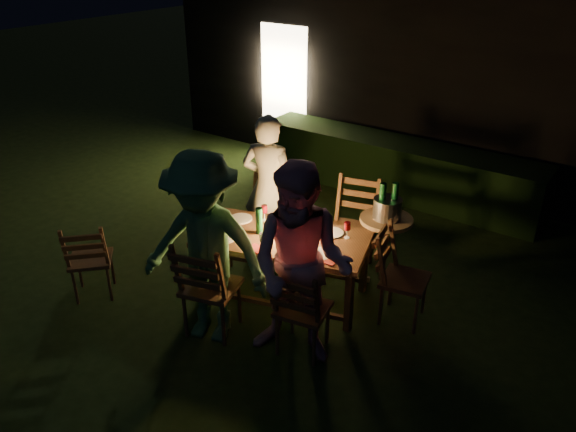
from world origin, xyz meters
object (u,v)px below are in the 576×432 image
Objects in this scene: ice_bucket at (387,209)px; bottle_bucket_b at (394,204)px; chair_far_right at (351,243)px; person_opp_left at (205,250)px; chair_end at (401,293)px; bottle_bucket_a at (382,204)px; chair_spare at (93,272)px; person_house_side at (269,187)px; bottle_table at (259,221)px; dining_table at (283,243)px; person_opp_right at (301,267)px; lantern at (289,221)px; chair_far_left at (268,230)px; chair_near_left at (211,303)px; chair_near_right at (302,324)px; side_table at (386,225)px.

ice_bucket is 0.94× the size of bottle_bucket_b.
person_opp_left is (-0.50, -1.81, 0.60)m from chair_far_right.
bottle_bucket_a is at bearing -144.62° from chair_end.
ice_bucket reaches higher than chair_spare.
person_house_side is at bearing -0.45° from chair_far_right.
chair_spare is at bearing -72.56° from chair_end.
bottle_bucket_b is (0.99, 1.01, 0.07)m from bottle_table.
dining_table is 2.02× the size of chair_spare.
person_opp_right is at bearing -91.38° from ice_bucket.
dining_table is 0.24m from lantern.
chair_spare is (-2.81, -1.50, -0.02)m from chair_end.
bottle_bucket_a is at bearing -4.69° from chair_spare.
dining_table is 0.95m from chair_far_left.
lantern is at bearing 60.11° from person_opp_left.
person_opp_left reaches higher than chair_far_left.
chair_far_left is 1.47m from bottle_bucket_a.
chair_far_left is 1.71m from person_opp_left.
bottle_bucket_a and bottle_bucket_b have the same top height.
chair_near_left is at bearing 89.99° from person_house_side.
dining_table is 1.92× the size of chair_near_right.
chair_near_left reaches higher than chair_spare.
bottle_bucket_a is at bearing 172.01° from person_house_side.
bottle_bucket_a is at bearing -141.34° from side_table.
side_table is at bearing 46.57° from chair_near_left.
person_house_side is (-1.84, 0.30, 0.55)m from chair_end.
bottle_table is at bearing -180.00° from dining_table.
chair_spare is at bearing 44.93° from person_house_side.
chair_near_right is 0.95× the size of chair_far_left.
bottle_bucket_b is at bearing 173.89° from chair_far_left.
chair_near_right is at bearing 92.36° from person_opp_right.
side_table is at bearing 51.27° from lantern.
lantern reaches higher than chair_end.
chair_end is at bearing 154.04° from person_house_side.
ice_bucket is at bearing 71.78° from person_opp_right.
bottle_bucket_a is (0.86, 1.73, 0.59)m from chair_near_left.
chair_far_right reaches higher than ice_bucket.
bottle_bucket_b is at bearing 45.52° from bottle_table.
bottle_table is (-0.24, -0.07, 0.21)m from dining_table.
person_opp_left reaches higher than chair_spare.
chair_far_right is at bearing 177.28° from person_house_side.
chair_far_left is at bearing 120.31° from dining_table.
chair_near_left is 1.84m from chair_far_right.
lantern is at bearing 114.69° from person_opp_right.
chair_far_right is 0.69m from bottle_bucket_a.
chair_far_right reaches higher than chair_end.
person_house_side reaches higher than chair_end.
bottle_table is at bearing 102.05° from chair_far_left.
chair_near_left is at bearing -116.50° from bottle_bucket_a.
chair_far_right is 1.09× the size of chair_end.
person_opp_right is at bearing -93.13° from bottle_bucket_b.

